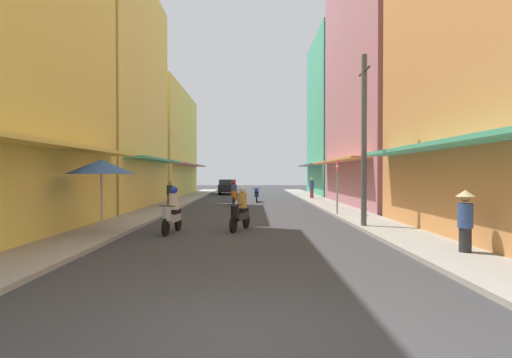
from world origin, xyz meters
name	(u,v)px	position (x,y,z in m)	size (l,w,h in m)	color
ground_plane	(250,209)	(0.00, 16.94, 0.00)	(92.14, 92.14, 0.00)	#38383A
sidewalk_left	(162,208)	(-4.92, 16.94, 0.06)	(1.94, 49.88, 0.12)	#9E9991
sidewalk_right	(337,208)	(4.92, 16.94, 0.06)	(1.94, 49.88, 0.12)	#9E9991
building_left_mid	(97,95)	(-8.88, 17.79, 6.58)	(7.05, 10.01, 13.18)	#EFD159
building_left_far	(153,144)	(-8.88, 30.28, 4.74)	(7.05, 13.55, 9.49)	#EFD159
building_right_mid	(393,81)	(8.88, 19.29, 7.75)	(7.05, 12.77, 15.52)	#B7727F
building_right_far	(346,117)	(8.88, 31.16, 7.29)	(7.05, 9.59, 14.58)	#4CB28C
motorbike_orange	(233,194)	(-1.06, 19.92, 0.70)	(0.55, 1.81, 1.58)	black
motorbike_black	(240,210)	(-0.27, 8.91, 0.70)	(0.77, 1.73, 1.58)	black
motorbike_silver	(172,212)	(-2.54, 8.31, 0.70)	(0.55, 1.80, 1.58)	black
motorbike_blue	(257,195)	(0.44, 22.65, 0.50)	(0.55, 1.81, 0.96)	black
parked_car	(227,187)	(-2.34, 33.17, 0.74)	(2.06, 4.22, 1.45)	black
pedestrian_foreground	(465,219)	(5.27, 4.47, 0.91)	(0.44, 0.44, 1.61)	#262628
pedestrian_midway	(312,189)	(4.74, 25.08, 0.85)	(0.34, 0.34, 1.69)	#99333F
pedestrian_crossing	(169,194)	(-4.84, 18.48, 0.78)	(0.34, 0.34, 1.56)	#99333F
vendor_umbrella	(101,167)	(-4.60, 7.48, 2.22)	(2.13, 2.13, 2.44)	#99999E
utility_pole	(364,140)	(4.20, 9.21, 3.22)	(0.20, 1.20, 6.30)	#4C4C4F
street_sign_no_entry	(337,180)	(4.10, 13.15, 1.72)	(0.07, 0.60, 2.65)	gray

